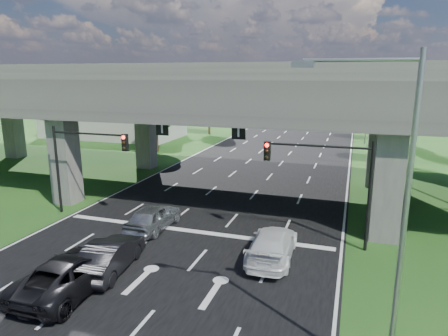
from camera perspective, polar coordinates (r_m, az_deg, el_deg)
The scene contains 19 objects.
ground at distance 21.78m, azimuth -8.29°, elevation -12.27°, with size 160.00×160.00×0.00m, color #1B4115.
road at distance 30.41m, azimuth 0.08°, elevation -4.61°, with size 18.00×120.00×0.03m, color black.
overpass at distance 30.89m, azimuth 1.26°, elevation 10.61°, with size 80.00×15.00×10.00m.
warehouse at distance 63.52m, azimuth -15.50°, elevation 6.13°, with size 20.00×10.00×4.00m, color #9E9E99.
signal_right at distance 22.10m, azimuth 14.66°, elevation -0.66°, with size 5.76×0.54×6.00m.
signal_left at distance 27.74m, azimuth -19.55°, elevation 1.78°, with size 5.76×0.54×6.00m.
streetlight_near at distance 12.09m, azimuth 22.73°, elevation -4.57°, with size 3.38×0.25×10.00m.
streetlight_far at distance 41.68m, azimuth 19.81°, elevation 7.67°, with size 3.38×0.25×10.00m.
streetlight_beyond at distance 57.64m, azimuth 19.48°, elevation 9.02°, with size 3.38×0.25×10.00m.
tree_left_near at distance 49.40m, azimuth -9.68°, elevation 7.81°, with size 4.50×4.50×7.80m.
tree_left_mid at distance 57.91m, azimuth -8.61°, elevation 7.98°, with size 3.91×3.90×6.76m.
tree_left_far at distance 63.57m, azimuth -2.10°, elevation 9.44°, with size 4.80×4.80×8.32m.
tree_right_near at distance 45.96m, azimuth 23.26°, elevation 6.13°, with size 4.20×4.20×7.28m.
tree_right_mid at distance 54.23m, azimuth 25.73°, elevation 6.48°, with size 3.91×3.90×6.76m.
tree_right_far at distance 61.76m, azimuth 21.17°, elevation 8.16°, with size 4.50×4.50×7.80m.
car_silver at distance 24.91m, azimuth -10.07°, elevation -6.95°, with size 1.87×4.65×1.58m, color #ADB0B5.
car_dark at distance 20.42m, azimuth -15.96°, elevation -11.92°, with size 1.69×4.84×1.60m, color black.
car_white at distance 21.01m, azimuth 6.90°, elevation -10.81°, with size 2.18×5.35×1.55m, color silver.
car_trailing at distance 19.29m, azimuth -21.08°, elevation -13.84°, with size 2.68×5.81×1.62m, color black.
Camera 1 is at (8.97, -17.52, 9.33)m, focal length 32.00 mm.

